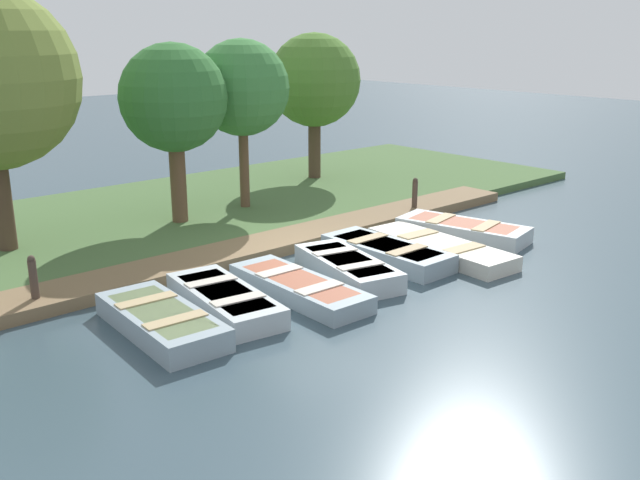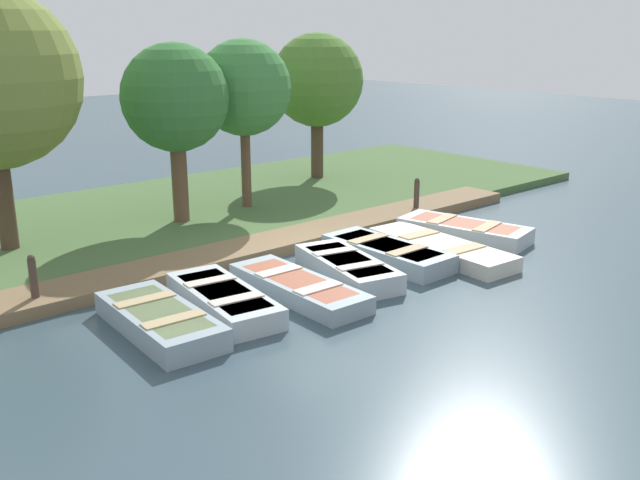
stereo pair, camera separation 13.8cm
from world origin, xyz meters
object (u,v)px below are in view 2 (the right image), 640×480
Objects in this scene: rowboat_4 at (387,253)px; rowboat_1 at (223,299)px; mooring_post_near at (34,282)px; mooring_post_far at (416,197)px; rowboat_0 at (160,320)px; rowboat_5 at (441,248)px; park_tree_center at (244,88)px; park_tree_left at (175,99)px; park_tree_right at (317,81)px; rowboat_3 at (347,268)px; rowboat_6 at (464,230)px; rowboat_2 at (298,287)px.

rowboat_1 is at bearing -90.49° from rowboat_4.
mooring_post_near is 10.01m from mooring_post_far.
rowboat_5 is (0.38, 6.65, -0.03)m from rowboat_0.
park_tree_center reaches higher than mooring_post_far.
park_tree_left is (-5.13, 2.18, 2.98)m from rowboat_1.
rowboat_1 is (-0.10, 1.31, -0.00)m from rowboat_0.
park_tree_left is at bearing -72.83° from park_tree_right.
rowboat_3 is at bearing 65.92° from mooring_post_near.
mooring_post_near is at bearing -148.88° from rowboat_0.
mooring_post_near reaches higher than rowboat_5.
rowboat_1 is 0.63× the size of park_tree_right.
rowboat_5 is 1.57m from rowboat_6.
park_tree_center is (-5.29, 4.26, 3.11)m from rowboat_1.
park_tree_left is (-5.23, 3.49, 2.97)m from rowboat_0.
park_tree_left is (-5.46, 0.75, 3.00)m from rowboat_2.
mooring_post_far is 6.65m from park_tree_left.
rowboat_1 reaches higher than rowboat_2.
rowboat_1 is 0.65× the size of park_tree_left.
park_tree_left is 6.30m from park_tree_right.
rowboat_0 is at bearing -53.30° from park_tree_right.
rowboat_6 is 0.71× the size of park_tree_left.
park_tree_left reaches higher than mooring_post_near.
rowboat_2 is (0.33, 1.43, -0.03)m from rowboat_1.
park_tree_right is at bearing 130.25° from rowboat_0.
mooring_post_far reaches higher than rowboat_5.
rowboat_3 is at bearing 6.79° from park_tree_left.
mooring_post_far is at bearing 108.02° from rowboat_0.
rowboat_5 is at bearing 89.22° from rowboat_2.
rowboat_3 is 5.28m from mooring_post_far.
rowboat_1 is at bearing 48.88° from mooring_post_near.
rowboat_2 is 4.67m from mooring_post_near.
rowboat_4 is 6.14m from park_tree_center.
rowboat_2 is 0.98× the size of rowboat_6.
rowboat_4 is at bearing 71.84° from mooring_post_near.
park_tree_right reaches higher than park_tree_center.
rowboat_0 is 0.63× the size of park_tree_center.
mooring_post_far is (0.00, 10.01, 0.00)m from mooring_post_near.
rowboat_0 is 1.31m from rowboat_1.
rowboat_1 is at bearing -73.83° from mooring_post_far.
mooring_post_near reaches higher than rowboat_3.
rowboat_6 reaches higher than rowboat_5.
rowboat_0 is 0.96× the size of rowboat_4.
mooring_post_near is at bearing -57.75° from park_tree_left.
mooring_post_far is at bearing 114.21° from rowboat_1.
rowboat_0 is 0.90× the size of rowboat_6.
rowboat_6 is (-0.04, 6.81, 0.00)m from rowboat_1.
park_tree_left reaches higher than rowboat_1.
rowboat_4 is at bearing 94.58° from rowboat_0.
rowboat_0 is at bearing -77.80° from rowboat_3.
park_tree_center reaches higher than rowboat_0.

